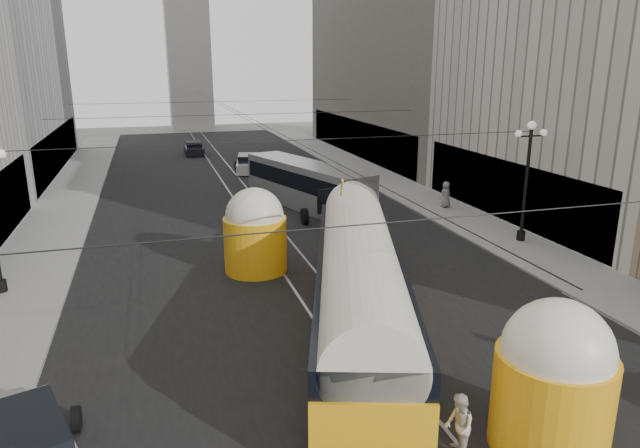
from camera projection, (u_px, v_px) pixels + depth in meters
road at (245, 199)px, 40.72m from camera, size 20.00×85.00×0.02m
sidewalk_left at (70, 198)px, 40.63m from camera, size 4.00×72.00×0.15m
sidewalk_right at (382, 179)px, 47.22m from camera, size 4.00×72.00×0.15m
rail_left at (234, 200)px, 40.51m from camera, size 0.12×85.00×0.04m
rail_right at (255, 198)px, 40.92m from camera, size 0.12×85.00×0.04m
distant_tower at (186, 22)px, 80.45m from camera, size 6.00×6.00×31.36m
lamppost_right_mid at (527, 174)px, 29.78m from camera, size 1.86×0.44×6.37m
catenary at (246, 117)px, 38.22m from camera, size 25.00×72.00×0.23m
streetcar at (359, 281)px, 20.03m from camera, size 7.64×17.51×4.00m
city_bus at (307, 183)px, 37.87m from camera, size 6.03×12.26×3.00m
sedan_white_far at (249, 164)px, 50.78m from camera, size 2.89×5.17×1.54m
sedan_dark_far at (194, 149)px, 60.35m from camera, size 1.86×4.43×1.40m
pedestrian_crossing_b at (459, 426)px, 13.85m from camera, size 0.84×0.97×1.69m
pedestrian_sidewalk_right at (446, 194)px, 37.55m from camera, size 0.96×0.73×1.73m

